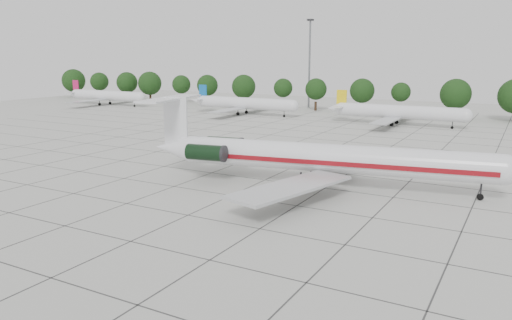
# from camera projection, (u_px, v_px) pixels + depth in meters

# --- Properties ---
(ground) EXTENTS (260.00, 260.00, 0.00)m
(ground) POSITION_uv_depth(u_px,v_px,m) (231.00, 195.00, 55.53)
(ground) COLOR beige
(ground) RESTS_ON ground
(apron_joints) EXTENTS (170.00, 170.00, 0.02)m
(apron_joints) POSITION_uv_depth(u_px,v_px,m) (289.00, 169.00, 68.36)
(apron_joints) COLOR #383838
(apron_joints) RESTS_ON ground
(main_airliner) EXTENTS (42.75, 33.36, 10.11)m
(main_airliner) POSITION_uv_depth(u_px,v_px,m) (312.00, 157.00, 58.85)
(main_airliner) COLOR silver
(main_airliner) RESTS_ON ground
(bg_airliner_a) EXTENTS (28.24, 27.20, 7.40)m
(bg_airliner_a) POSITION_uv_depth(u_px,v_px,m) (106.00, 96.00, 154.80)
(bg_airliner_a) COLOR silver
(bg_airliner_a) RESTS_ON ground
(bg_airliner_b) EXTENTS (28.24, 27.20, 7.40)m
(bg_airliner_b) POSITION_uv_depth(u_px,v_px,m) (245.00, 104.00, 129.98)
(bg_airliner_b) COLOR silver
(bg_airliner_b) RESTS_ON ground
(bg_airliner_c) EXTENTS (28.24, 27.20, 7.40)m
(bg_airliner_c) POSITION_uv_depth(u_px,v_px,m) (398.00, 112.00, 110.24)
(bg_airliner_c) COLOR silver
(bg_airliner_c) RESTS_ON ground
(tree_line) EXTENTS (249.86, 8.44, 10.22)m
(tree_line) POSITION_uv_depth(u_px,v_px,m) (362.00, 91.00, 132.55)
(tree_line) COLOR #332114
(tree_line) RESTS_ON ground
(floodlight_mast) EXTENTS (1.60, 1.60, 25.45)m
(floodlight_mast) POSITION_uv_depth(u_px,v_px,m) (310.00, 59.00, 145.52)
(floodlight_mast) COLOR slate
(floodlight_mast) RESTS_ON ground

